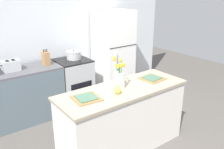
{
  "coord_description": "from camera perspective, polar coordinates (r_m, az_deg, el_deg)",
  "views": [
    {
      "loc": [
        -1.83,
        -2.19,
        2.14
      ],
      "look_at": [
        0.0,
        0.25,
        1.03
      ],
      "focal_mm": 38.0,
      "sensor_mm": 36.0,
      "label": 1
    }
  ],
  "objects": [
    {
      "name": "knife_block",
      "position": [
        4.22,
        -15.64,
        3.78
      ],
      "size": [
        0.1,
        0.14,
        0.27
      ],
      "color": "#A37547",
      "rests_on": "back_counter"
    },
    {
      "name": "stove_range",
      "position": [
        4.57,
        -9.19,
        -1.98
      ],
      "size": [
        0.6,
        0.61,
        0.91
      ],
      "color": "#B2B5B7",
      "rests_on": "ground_plane"
    },
    {
      "name": "toaster",
      "position": [
        4.08,
        -23.15,
        1.98
      ],
      "size": [
        0.28,
        0.18,
        0.17
      ],
      "color": "#B7BABC",
      "rests_on": "back_counter"
    },
    {
      "name": "cooking_pot",
      "position": [
        4.46,
        -9.16,
        4.65
      ],
      "size": [
        0.27,
        0.27,
        0.17
      ],
      "color": "#B2B5B7",
      "rests_on": "stove_range"
    },
    {
      "name": "plate_setting_left",
      "position": [
        2.83,
        -6.17,
        -5.63
      ],
      "size": [
        0.34,
        0.34,
        0.02
      ],
      "color": "olive",
      "rests_on": "kitchen_island"
    },
    {
      "name": "back_counter",
      "position": [
        4.22,
        -23.25,
        -5.36
      ],
      "size": [
        1.68,
        0.6,
        0.91
      ],
      "color": "slate",
      "rests_on": "ground_plane"
    },
    {
      "name": "refrigerator",
      "position": [
        4.93,
        0.34,
        5.05
      ],
      "size": [
        0.68,
        0.67,
        1.76
      ],
      "color": "white",
      "rests_on": "ground_plane"
    },
    {
      "name": "ground_plane",
      "position": [
        3.57,
        2.52,
        -16.97
      ],
      "size": [
        10.0,
        10.0,
        0.0
      ],
      "primitive_type": "plane",
      "color": "#59544F"
    },
    {
      "name": "flower_vase",
      "position": [
        3.07,
        1.85,
        -0.86
      ],
      "size": [
        0.16,
        0.17,
        0.43
      ],
      "color": "silver",
      "rests_on": "kitchen_island"
    },
    {
      "name": "plate_setting_right",
      "position": [
        3.47,
        9.57,
        -0.88
      ],
      "size": [
        0.34,
        0.34,
        0.02
      ],
      "color": "olive",
      "rests_on": "kitchen_island"
    },
    {
      "name": "pear_figurine",
      "position": [
        2.93,
        1.38,
        -3.63
      ],
      "size": [
        0.09,
        0.09,
        0.14
      ],
      "color": "#E5CC4C",
      "rests_on": "kitchen_island"
    },
    {
      "name": "kitchen_island",
      "position": [
        3.31,
        2.64,
        -10.6
      ],
      "size": [
        1.8,
        0.66,
        0.91
      ],
      "color": "silver",
      "rests_on": "ground_plane"
    },
    {
      "name": "back_wall",
      "position": [
        4.64,
        -13.27,
        9.57
      ],
      "size": [
        5.2,
        0.08,
        2.7
      ],
      "color": "silver",
      "rests_on": "ground_plane"
    }
  ]
}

